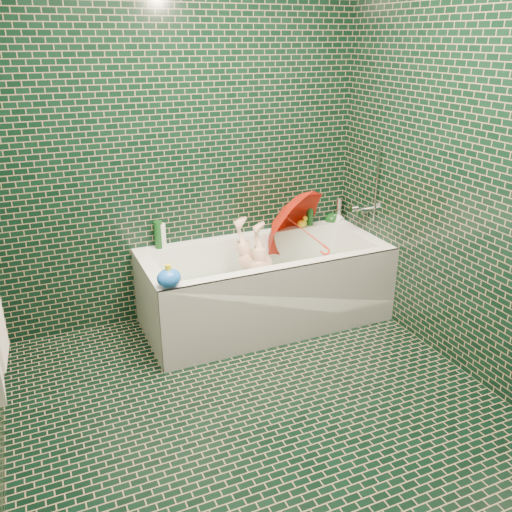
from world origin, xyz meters
name	(u,v)px	position (x,y,z in m)	size (l,w,h in m)	color
floor	(268,420)	(0.00, 0.00, 0.00)	(2.80, 2.80, 0.00)	black
wall_back	(181,143)	(0.00, 1.40, 1.25)	(2.80, 2.80, 0.00)	black
wall_right	(488,169)	(1.30, 0.00, 1.25)	(2.80, 2.80, 0.00)	black
bathtub	(266,294)	(0.45, 1.01, 0.21)	(1.70, 0.75, 0.55)	white
bath_mat	(265,300)	(0.45, 1.02, 0.16)	(1.35, 0.47, 0.01)	green
water	(265,282)	(0.45, 1.02, 0.30)	(1.48, 0.53, 0.00)	silver
faucet	(367,205)	(1.26, 1.02, 0.77)	(0.18, 0.19, 0.55)	silver
child	(260,280)	(0.42, 1.04, 0.31)	(0.34, 0.22, 0.93)	#DBA589
umbrella	(305,231)	(0.81, 1.12, 0.60)	(0.57, 0.57, 0.50)	red
soap_bottle_a	(342,222)	(1.25, 1.31, 0.55)	(0.10, 0.10, 0.26)	white
soap_bottle_b	(335,221)	(1.22, 1.35, 0.55)	(0.08, 0.08, 0.17)	#412079
soap_bottle_c	(335,222)	(1.20, 1.32, 0.55)	(0.12, 0.12, 0.15)	#124016
bottle_right_tall	(310,212)	(0.98, 1.35, 0.66)	(0.06, 0.06, 0.21)	#124016
bottle_right_pump	(339,209)	(1.25, 1.37, 0.64)	(0.05, 0.05, 0.18)	silver
bottle_left_tall	(159,235)	(-0.21, 1.34, 0.65)	(0.06, 0.06, 0.19)	#124016
bottle_left_short	(162,236)	(-0.19, 1.34, 0.64)	(0.05, 0.05, 0.17)	white
rubber_duck	(303,223)	(0.90, 1.32, 0.59)	(0.11, 0.08, 0.08)	yellow
bath_toy	(169,278)	(-0.32, 0.69, 0.61)	(0.15, 0.12, 0.14)	blue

